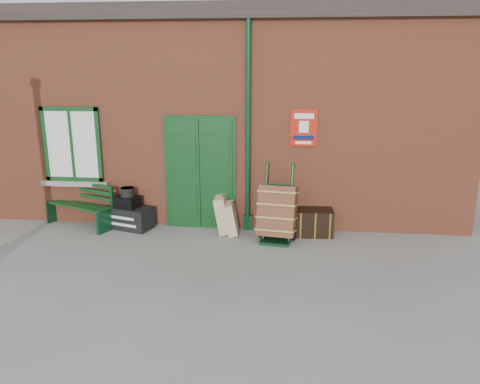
# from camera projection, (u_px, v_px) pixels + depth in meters

# --- Properties ---
(ground) EXTENTS (80.00, 80.00, 0.00)m
(ground) POSITION_uv_depth(u_px,v_px,m) (203.00, 256.00, 8.11)
(ground) COLOR gray
(ground) RESTS_ON ground
(station_building) EXTENTS (10.30, 4.30, 4.36)m
(station_building) POSITION_uv_depth(u_px,v_px,m) (228.00, 110.00, 10.88)
(station_building) COLOR #A34F34
(station_building) RESTS_ON ground
(bench) EXTENTS (1.54, 1.00, 0.92)m
(bench) POSITION_uv_depth(u_px,v_px,m) (82.00, 203.00, 9.54)
(bench) COLOR #103B17
(bench) RESTS_ON ground
(houdini_trunk) EXTENTS (0.99, 0.72, 0.44)m
(houdini_trunk) POSITION_uv_depth(u_px,v_px,m) (130.00, 217.00, 9.43)
(houdini_trunk) COLOR black
(houdini_trunk) RESTS_ON ground
(strongbox) EXTENTS (0.57, 0.48, 0.22)m
(strongbox) POSITION_uv_depth(u_px,v_px,m) (127.00, 202.00, 9.35)
(strongbox) COLOR black
(strongbox) RESTS_ON houdini_trunk
(hatbox) EXTENTS (0.33, 0.33, 0.18)m
(hatbox) POSITION_uv_depth(u_px,v_px,m) (127.00, 192.00, 9.29)
(hatbox) COLOR black
(hatbox) RESTS_ON strongbox
(suitcase_back) EXTENTS (0.34, 0.52, 0.74)m
(suitcase_back) POSITION_uv_depth(u_px,v_px,m) (223.00, 214.00, 9.16)
(suitcase_back) COLOR tan
(suitcase_back) RESTS_ON ground
(suitcase_front) EXTENTS (0.31, 0.47, 0.64)m
(suitcase_front) POSITION_uv_depth(u_px,v_px,m) (231.00, 218.00, 9.06)
(suitcase_front) COLOR tan
(suitcase_front) RESTS_ON ground
(porter_trolley) EXTENTS (0.78, 0.82, 1.41)m
(porter_trolley) POSITION_uv_depth(u_px,v_px,m) (277.00, 212.00, 8.71)
(porter_trolley) COLOR #0D371C
(porter_trolley) RESTS_ON ground
(dark_trunk) EXTENTS (0.73, 0.49, 0.51)m
(dark_trunk) POSITION_uv_depth(u_px,v_px,m) (314.00, 222.00, 9.04)
(dark_trunk) COLOR black
(dark_trunk) RESTS_ON ground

